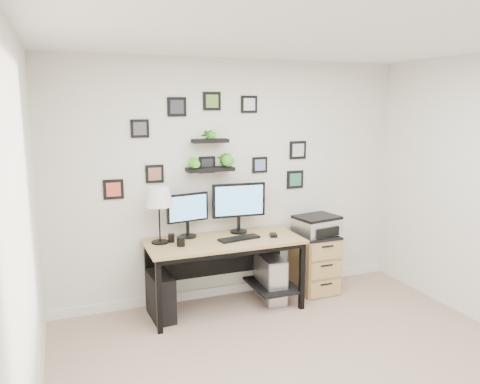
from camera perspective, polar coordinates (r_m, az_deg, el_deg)
name	(u,v)px	position (r m, az deg, el deg)	size (l,w,h in m)	color
room	(235,288)	(5.46, -0.66, -11.67)	(4.00, 4.00, 4.00)	tan
desk	(227,250)	(4.92, -1.66, -7.08)	(1.60, 0.70, 0.75)	tan
monitor_left	(188,212)	(4.89, -6.40, -2.42)	(0.46, 0.21, 0.47)	black
monitor_right	(239,204)	(5.02, -0.14, -1.42)	(0.59, 0.20, 0.54)	black
keyboard	(239,238)	(4.85, -0.11, -5.68)	(0.44, 0.14, 0.02)	black
mouse	(273,235)	(4.96, 4.09, -5.27)	(0.07, 0.11, 0.03)	black
table_lamp	(159,198)	(4.69, -9.88, -0.71)	(0.28, 0.28, 0.58)	black
mug	(181,241)	(4.65, -7.21, -6.00)	(0.08, 0.08, 0.09)	black
pen_cup	(171,238)	(4.79, -8.36, -5.59)	(0.07, 0.07, 0.08)	black
pc_tower_black	(161,296)	(4.87, -9.65, -12.40)	(0.20, 0.46, 0.46)	black
pc_tower_grey	(270,278)	(5.23, 3.73, -10.41)	(0.25, 0.51, 0.49)	gray
file_cabinet	(315,262)	(5.50, 9.08, -8.48)	(0.43, 0.53, 0.67)	tan
printer	(317,225)	(5.38, 9.35, -4.01)	(0.52, 0.45, 0.21)	silver
wall_decor	(212,150)	(4.94, -3.40, 5.11)	(2.27, 0.18, 1.08)	black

